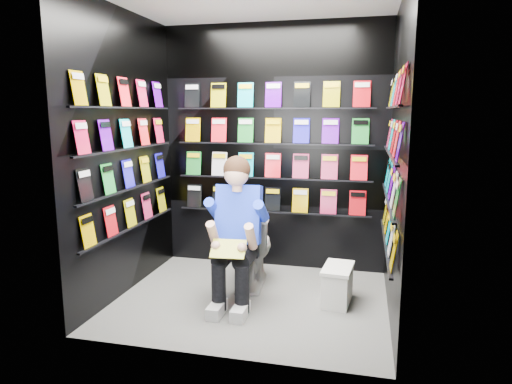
# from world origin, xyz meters

# --- Properties ---
(floor) EXTENTS (2.40, 2.40, 0.00)m
(floor) POSITION_xyz_m (0.00, 0.00, 0.00)
(floor) COLOR #5B5B59
(floor) RESTS_ON ground
(wall_back) EXTENTS (2.40, 0.04, 2.60)m
(wall_back) POSITION_xyz_m (0.00, 1.00, 1.30)
(wall_back) COLOR black
(wall_back) RESTS_ON floor
(wall_front) EXTENTS (2.40, 0.04, 2.60)m
(wall_front) POSITION_xyz_m (0.00, -1.00, 1.30)
(wall_front) COLOR black
(wall_front) RESTS_ON floor
(wall_left) EXTENTS (0.04, 2.00, 2.60)m
(wall_left) POSITION_xyz_m (-1.20, 0.00, 1.30)
(wall_left) COLOR black
(wall_left) RESTS_ON floor
(wall_right) EXTENTS (0.04, 2.00, 2.60)m
(wall_right) POSITION_xyz_m (1.20, 0.00, 1.30)
(wall_right) COLOR black
(wall_right) RESTS_ON floor
(comics_back) EXTENTS (2.10, 0.06, 1.37)m
(comics_back) POSITION_xyz_m (0.00, 0.97, 1.31)
(comics_back) COLOR #DD154A
(comics_back) RESTS_ON wall_back
(comics_left) EXTENTS (0.06, 1.70, 1.37)m
(comics_left) POSITION_xyz_m (-1.17, 0.00, 1.31)
(comics_left) COLOR #DD154A
(comics_left) RESTS_ON wall_left
(comics_right) EXTENTS (0.06, 1.70, 1.37)m
(comics_right) POSITION_xyz_m (1.17, 0.00, 1.31)
(comics_right) COLOR #DD154A
(comics_right) RESTS_ON wall_right
(toilet) EXTENTS (0.48, 0.78, 0.73)m
(toilet) POSITION_xyz_m (-0.10, 0.38, 0.37)
(toilet) COLOR white
(toilet) RESTS_ON floor
(longbox) EXTENTS (0.26, 0.43, 0.31)m
(longbox) POSITION_xyz_m (0.76, 0.12, 0.15)
(longbox) COLOR white
(longbox) RESTS_ON floor
(longbox_lid) EXTENTS (0.29, 0.45, 0.03)m
(longbox_lid) POSITION_xyz_m (0.76, 0.12, 0.32)
(longbox_lid) COLOR white
(longbox_lid) RESTS_ON longbox
(reader) EXTENTS (0.60, 0.82, 1.43)m
(reader) POSITION_xyz_m (-0.10, -0.00, 0.78)
(reader) COLOR blue
(reader) RESTS_ON toilet
(held_comic) EXTENTS (0.30, 0.19, 0.12)m
(held_comic) POSITION_xyz_m (-0.10, -0.35, 0.58)
(held_comic) COLOR green
(held_comic) RESTS_ON reader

